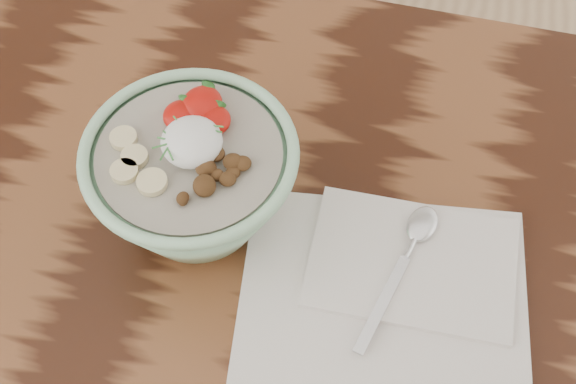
% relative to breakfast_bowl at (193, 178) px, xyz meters
% --- Properties ---
extents(table, '(1.60, 0.90, 0.75)m').
position_rel_breakfast_bowl_xyz_m(table, '(-0.07, -0.09, -0.16)').
color(table, '#32170C').
rests_on(table, ground).
extents(breakfast_bowl, '(0.21, 0.21, 0.14)m').
position_rel_breakfast_bowl_xyz_m(breakfast_bowl, '(0.00, 0.00, 0.00)').
color(breakfast_bowl, '#A1D8AB').
rests_on(breakfast_bowl, table).
extents(napkin, '(0.31, 0.26, 0.02)m').
position_rel_breakfast_bowl_xyz_m(napkin, '(0.21, -0.04, -0.06)').
color(napkin, silver).
rests_on(napkin, table).
extents(spoon, '(0.06, 0.18, 0.01)m').
position_rel_breakfast_bowl_xyz_m(spoon, '(0.22, 0.01, -0.05)').
color(spoon, silver).
rests_on(spoon, napkin).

